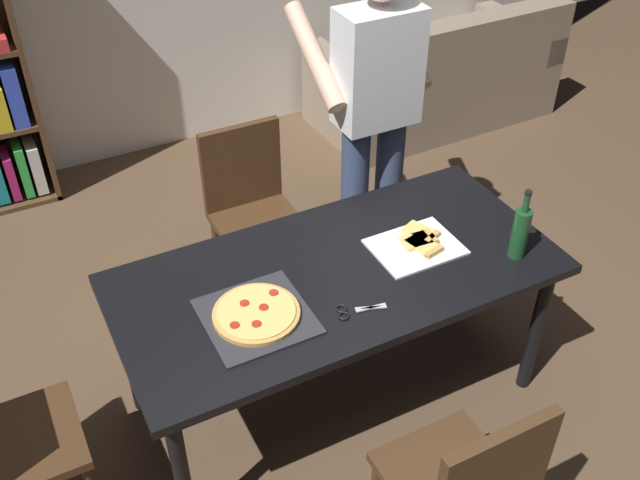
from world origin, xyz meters
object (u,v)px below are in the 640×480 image
Objects in this scene: dining_table at (337,284)px; kitchen_scissors at (353,311)px; wine_bottle at (520,232)px; pepperoni_pizza_on_tray at (256,315)px; couch at (437,81)px; chair_far_side at (251,202)px; person_serving_pizza at (374,111)px.

dining_table is 9.01× the size of kitchen_scissors.
wine_bottle is 1.59× the size of kitchen_scissors.
couch is at bearing 42.28° from pepperoni_pizza_on_tray.
person_serving_pizza reaches higher than chair_far_side.
pepperoni_pizza_on_tray is (-2.30, -2.09, 0.46)m from couch.
wine_bottle is (0.13, -0.94, -0.13)m from person_serving_pizza.
couch reaches higher than kitchen_scissors.
couch is 5.44× the size of wine_bottle.
wine_bottle is at bearing -0.92° from kitchen_scissors.
chair_far_side is 2.19m from couch.
chair_far_side is 2.33× the size of pepperoni_pizza_on_tray.
dining_table is at bearing 75.31° from kitchen_scissors.
pepperoni_pizza_on_tray is at bearing -165.67° from dining_table.
chair_far_side is 1.12m from pepperoni_pizza_on_tray.
dining_table is 0.93m from chair_far_side.
pepperoni_pizza_on_tray is at bearing -140.44° from person_serving_pizza.
person_serving_pizza is 5.54× the size of wine_bottle.
pepperoni_pizza_on_tray is (-0.39, -0.10, 0.09)m from dining_table.
dining_table is 1.04× the size of couch.
dining_table is 1.99× the size of chair_far_side.
person_serving_pizza is at bearing 55.91° from kitchen_scissors.
kitchen_scissors is (-1.96, -2.22, 0.45)m from couch.
dining_table is 0.76m from wine_bottle.
person_serving_pizza reaches higher than kitchen_scissors.
person_serving_pizza is 4.53× the size of pepperoni_pizza_on_tray.
person_serving_pizza is at bearing -135.89° from couch.
person_serving_pizza is (0.57, -0.22, 0.49)m from chair_far_side.
chair_far_side is at bearing 90.00° from dining_table.
kitchen_scissors is at bearing -104.69° from dining_table.
chair_far_side is at bearing -150.57° from couch.
chair_far_side is 4.53× the size of kitchen_scissors.
person_serving_pizza is (0.57, 0.69, 0.32)m from dining_table.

